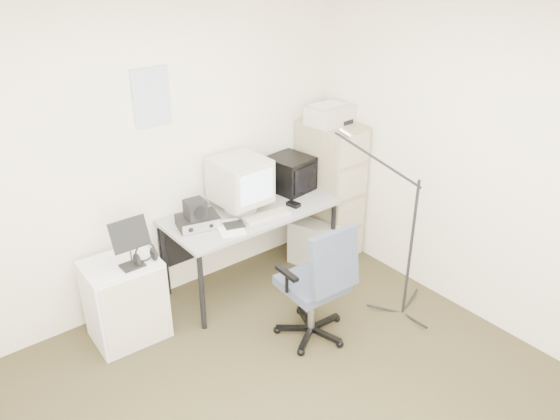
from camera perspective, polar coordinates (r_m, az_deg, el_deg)
floor at (r=3.88m, az=2.50°, el=-20.20°), size 3.60×3.60×0.01m
ceiling at (r=2.68m, az=3.62°, el=19.58°), size 3.60×3.60×0.01m
wall_back at (r=4.46m, az=-12.47°, el=5.32°), size 3.60×0.02×2.50m
wall_right at (r=4.38m, az=21.05°, el=3.70°), size 0.02×3.60×2.50m
wall_calendar at (r=4.29m, az=-13.29°, el=11.43°), size 0.30×0.02×0.44m
filing_cabinet at (r=5.29m, az=5.19°, el=2.23°), size 0.40×0.60×1.30m
printer at (r=5.05m, az=5.30°, el=9.92°), size 0.45×0.33×0.16m
desk at (r=4.86m, az=-2.93°, el=-3.83°), size 1.50×0.70×0.73m
crt_monitor at (r=4.61m, az=-4.21°, el=2.67°), size 0.43×0.45×0.46m
crt_tv at (r=5.00m, az=1.06°, el=3.85°), size 0.39×0.41×0.31m
desk_speaker at (r=4.87m, az=-1.33°, el=2.24°), size 0.12×0.12×0.17m
keyboard at (r=4.55m, az=-1.38°, el=-0.64°), size 0.42×0.20×0.02m
mouse at (r=4.73m, az=1.41°, el=0.60°), size 0.09×0.13×0.03m
radio_receiver at (r=4.44m, az=-8.58°, el=-1.16°), size 0.37×0.30×0.09m
radio_speaker at (r=4.36m, az=-8.84°, el=0.08°), size 0.17×0.16×0.15m
papers at (r=4.39m, az=-5.23°, el=-1.87°), size 0.27×0.32×0.02m
pc_tower at (r=5.18m, az=3.57°, el=-3.62°), size 0.35×0.51×0.44m
office_chair at (r=4.16m, az=3.41°, el=-7.45°), size 0.61×0.61×0.99m
side_cart at (r=4.40m, az=-15.85°, el=-9.02°), size 0.56×0.45×0.67m
music_stand at (r=4.05m, az=-15.49°, el=-3.30°), size 0.29×0.19×0.40m
headphones at (r=4.15m, az=-13.89°, el=-4.67°), size 0.23×0.23×0.03m
mic_stand at (r=4.37m, az=13.74°, el=-1.98°), size 0.03×0.03×1.58m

